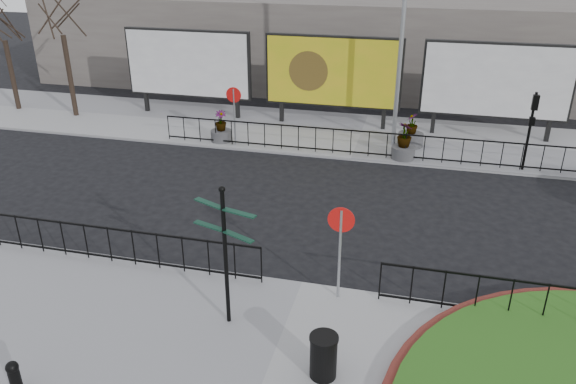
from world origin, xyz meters
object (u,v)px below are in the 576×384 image
(litter_bin, at_px, (323,356))
(planter_b, at_px, (404,145))
(billboard_mid, at_px, (333,72))
(planter_c, at_px, (411,136))
(bollard, at_px, (14,376))
(lamp_post, at_px, (402,31))
(fingerpost_sign, at_px, (225,243))
(planter_a, at_px, (221,131))

(litter_bin, relative_size, planter_b, 0.65)
(billboard_mid, distance_m, planter_c, 4.67)
(bollard, distance_m, planter_b, 15.99)
(billboard_mid, xyz_separation_m, planter_c, (3.72, -1.97, -2.03))
(billboard_mid, distance_m, lamp_post, 4.23)
(fingerpost_sign, bearing_deg, planter_b, 97.60)
(litter_bin, bearing_deg, planter_b, 86.13)
(fingerpost_sign, bearing_deg, planter_c, 98.51)
(lamp_post, bearing_deg, planter_a, -169.65)
(planter_b, bearing_deg, planter_a, 178.53)
(fingerpost_sign, height_order, planter_b, fingerpost_sign)
(planter_a, distance_m, planter_b, 7.74)
(lamp_post, xyz_separation_m, bollard, (-6.09, -16.09, -4.29))
(litter_bin, distance_m, planter_a, 14.58)
(planter_a, bearing_deg, planter_b, -1.47)
(billboard_mid, bearing_deg, planter_a, -142.11)
(lamp_post, distance_m, planter_a, 8.50)
(litter_bin, xyz_separation_m, planter_a, (-6.88, 12.85, -0.03))
(lamp_post, height_order, planter_b, lamp_post)
(lamp_post, bearing_deg, litter_bin, -91.47)
(litter_bin, height_order, planter_c, planter_c)
(fingerpost_sign, height_order, litter_bin, fingerpost_sign)
(bollard, bearing_deg, billboard_mid, 80.30)
(billboard_mid, height_order, planter_b, billboard_mid)
(billboard_mid, relative_size, bollard, 8.07)
(bollard, bearing_deg, planter_b, 65.67)
(planter_a, relative_size, planter_b, 0.89)
(billboard_mid, height_order, litter_bin, billboard_mid)
(planter_c, bearing_deg, billboard_mid, 152.07)
(planter_c, bearing_deg, fingerpost_sign, -105.25)
(billboard_mid, xyz_separation_m, planter_a, (-4.23, -3.29, -2.02))
(planter_a, xyz_separation_m, planter_b, (7.73, -0.20, 0.10))
(planter_b, height_order, planter_c, planter_b)
(planter_a, height_order, planter_c, planter_c)
(lamp_post, xyz_separation_m, litter_bin, (-0.36, -14.17, -4.21))
(planter_c, bearing_deg, planter_a, -170.56)
(planter_a, bearing_deg, fingerpost_sign, -69.19)
(planter_a, bearing_deg, lamp_post, 10.35)
(fingerpost_sign, xyz_separation_m, bollard, (-3.28, -3.14, -1.66))
(lamp_post, relative_size, planter_b, 6.16)
(billboard_mid, xyz_separation_m, bollard, (-3.09, -18.06, -2.06))
(fingerpost_sign, distance_m, bollard, 4.83)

